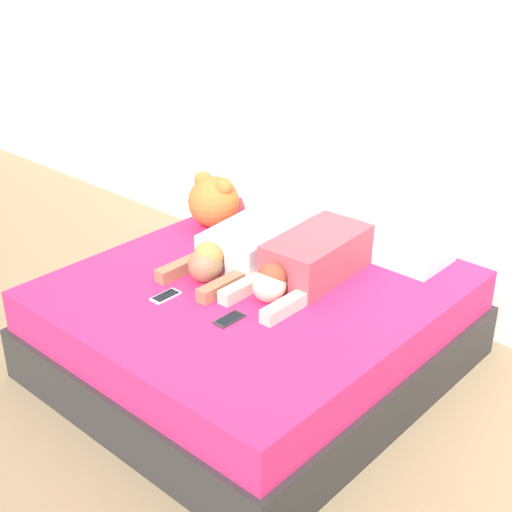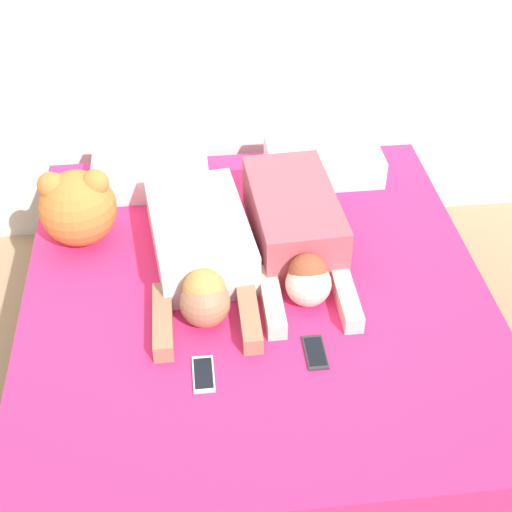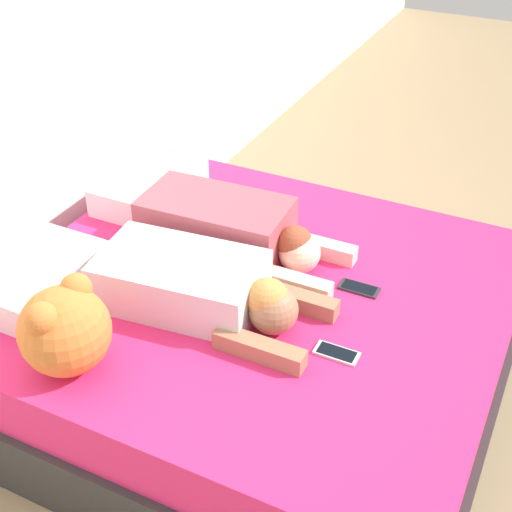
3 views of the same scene
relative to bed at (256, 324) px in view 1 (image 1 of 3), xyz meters
The scene contains 10 objects.
ground_plane 0.26m from the bed, ahead, with size 12.00×12.00×0.00m, color #9E8460.
wall_back 1.55m from the bed, 90.00° to the left, with size 12.00×0.06×2.60m.
bed is the anchor object (origin of this frame).
pillow_head_left 0.92m from the bed, 117.90° to the left, with size 0.52×0.35×0.13m.
pillow_head_right 0.92m from the bed, 62.10° to the left, with size 0.52×0.35×0.13m.
person_left 0.43m from the bed, 147.56° to the left, with size 0.43×0.91×0.21m.
person_right 0.46m from the bed, 47.47° to the left, with size 0.36×0.89×0.23m.
cell_phone_left 0.56m from the bed, 117.91° to the right, with size 0.07×0.16×0.01m.
cell_phone_right 0.49m from the bed, 65.87° to the right, with size 0.07×0.16×0.01m.
plush_toy 0.89m from the bed, 151.43° to the left, with size 0.31×0.31×0.33m.
Camera 1 is at (2.22, -2.45, 2.29)m, focal length 50.00 mm.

